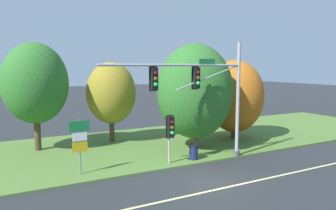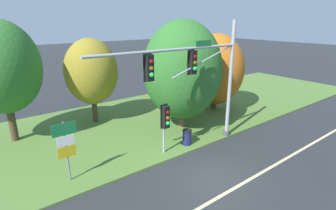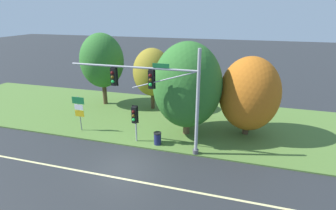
# 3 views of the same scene
# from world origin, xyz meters

# --- Properties ---
(ground_plane) EXTENTS (160.00, 160.00, 0.00)m
(ground_plane) POSITION_xyz_m (0.00, 0.00, 0.00)
(ground_plane) COLOR #282B2D
(lane_stripe) EXTENTS (36.00, 0.16, 0.01)m
(lane_stripe) POSITION_xyz_m (0.00, -1.20, 0.00)
(lane_stripe) COLOR beige
(lane_stripe) RESTS_ON ground
(grass_verge) EXTENTS (48.00, 11.50, 0.10)m
(grass_verge) POSITION_xyz_m (0.00, 8.25, 0.05)
(grass_verge) COLOR #517533
(grass_verge) RESTS_ON ground
(traffic_signal_mast) EXTENTS (9.11, 0.49, 7.11)m
(traffic_signal_mast) POSITION_xyz_m (1.54, 2.70, 4.47)
(traffic_signal_mast) COLOR #9EA0A5
(traffic_signal_mast) RESTS_ON grass_verge
(pedestrian_signal_near_kerb) EXTENTS (0.46, 0.55, 2.84)m
(pedestrian_signal_near_kerb) POSITION_xyz_m (-0.52, 3.11, 2.12)
(pedestrian_signal_near_kerb) COLOR #9EA0A5
(pedestrian_signal_near_kerb) RESTS_ON grass_verge
(route_sign_post) EXTENTS (1.07, 0.08, 2.89)m
(route_sign_post) POSITION_xyz_m (-5.57, 3.75, 1.99)
(route_sign_post) COLOR slate
(route_sign_post) RESTS_ON grass_verge
(tree_nearest_road) EXTENTS (4.31, 4.31, 7.21)m
(tree_nearest_road) POSITION_xyz_m (-6.90, 10.14, 4.61)
(tree_nearest_road) COLOR #4C3823
(tree_nearest_road) RESTS_ON grass_verge
(tree_left_of_mast) EXTENTS (3.66, 3.66, 5.95)m
(tree_left_of_mast) POSITION_xyz_m (-1.66, 10.20, 3.75)
(tree_left_of_mast) COLOR #4C3823
(tree_left_of_mast) RESTS_ON grass_verge
(tree_behind_signpost) EXTENTS (5.18, 5.18, 7.18)m
(tree_behind_signpost) POSITION_xyz_m (2.76, 5.63, 4.03)
(tree_behind_signpost) COLOR brown
(tree_behind_signpost) RESTS_ON grass_verge
(tree_mid_verge) EXTENTS (4.52, 4.52, 6.12)m
(tree_mid_verge) POSITION_xyz_m (7.28, 6.86, 3.39)
(tree_mid_verge) COLOR #4C3823
(tree_mid_verge) RESTS_ON grass_verge
(trash_bin) EXTENTS (0.56, 0.56, 0.93)m
(trash_bin) POSITION_xyz_m (1.16, 3.23, 0.57)
(trash_bin) COLOR #191E4C
(trash_bin) RESTS_ON grass_verge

